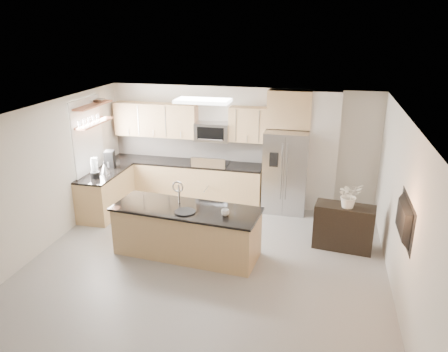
% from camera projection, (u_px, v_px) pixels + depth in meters
% --- Properties ---
extents(floor, '(6.50, 6.50, 0.00)m').
position_uv_depth(floor, '(202.00, 271.00, 7.27)').
color(floor, gray).
rests_on(floor, ground).
extents(ceiling, '(6.00, 6.50, 0.02)m').
position_uv_depth(ceiling, '(200.00, 117.00, 6.40)').
color(ceiling, silver).
rests_on(ceiling, wall_back).
extents(wall_back, '(6.00, 0.02, 2.60)m').
position_uv_depth(wall_back, '(241.00, 145.00, 9.82)').
color(wall_back, beige).
rests_on(wall_back, floor).
extents(wall_front, '(6.00, 0.02, 2.60)m').
position_uv_depth(wall_front, '(100.00, 336.00, 3.85)').
color(wall_front, beige).
rests_on(wall_front, floor).
extents(wall_left, '(0.02, 6.50, 2.60)m').
position_uv_depth(wall_left, '(33.00, 184.00, 7.48)').
color(wall_left, beige).
rests_on(wall_left, floor).
extents(wall_right, '(0.02, 6.50, 2.60)m').
position_uv_depth(wall_right, '(404.00, 217.00, 6.19)').
color(wall_right, beige).
rests_on(wall_right, floor).
extents(back_counter, '(3.55, 0.66, 1.44)m').
position_uv_depth(back_counter, '(186.00, 180.00, 10.07)').
color(back_counter, tan).
rests_on(back_counter, floor).
extents(left_counter, '(0.66, 1.50, 0.92)m').
position_uv_depth(left_counter, '(106.00, 192.00, 9.39)').
color(left_counter, tan).
rests_on(left_counter, floor).
extents(range, '(0.76, 0.64, 1.14)m').
position_uv_depth(range, '(212.00, 183.00, 9.92)').
color(range, black).
rests_on(range, floor).
extents(upper_cabinets, '(3.50, 0.33, 0.75)m').
position_uv_depth(upper_cabinets, '(183.00, 121.00, 9.77)').
color(upper_cabinets, tan).
rests_on(upper_cabinets, wall_back).
extents(microwave, '(0.76, 0.40, 0.40)m').
position_uv_depth(microwave, '(213.00, 132.00, 9.65)').
color(microwave, '#AAAAAC').
rests_on(microwave, upper_cabinets).
extents(refrigerator, '(0.92, 0.78, 1.78)m').
position_uv_depth(refrigerator, '(285.00, 171.00, 9.39)').
color(refrigerator, '#AAAAAC').
rests_on(refrigerator, floor).
extents(partition_column, '(0.60, 0.30, 2.60)m').
position_uv_depth(partition_column, '(323.00, 152.00, 9.29)').
color(partition_column, beige).
rests_on(partition_column, floor).
extents(window, '(0.04, 1.15, 1.65)m').
position_uv_depth(window, '(88.00, 138.00, 9.06)').
color(window, white).
rests_on(window, wall_left).
extents(shelf_lower, '(0.30, 1.20, 0.04)m').
position_uv_depth(shelf_lower, '(94.00, 123.00, 9.02)').
color(shelf_lower, '#9B5B3E').
rests_on(shelf_lower, wall_left).
extents(shelf_upper, '(0.30, 1.20, 0.04)m').
position_uv_depth(shelf_upper, '(92.00, 105.00, 8.90)').
color(shelf_upper, '#9B5B3E').
rests_on(shelf_upper, wall_left).
extents(ceiling_fixture, '(1.00, 0.50, 0.06)m').
position_uv_depth(ceiling_fixture, '(203.00, 101.00, 7.97)').
color(ceiling_fixture, white).
rests_on(ceiling_fixture, ceiling).
extents(island, '(2.63, 1.16, 1.31)m').
position_uv_depth(island, '(187.00, 231.00, 7.68)').
color(island, tan).
rests_on(island, floor).
extents(credenza, '(1.09, 0.56, 0.84)m').
position_uv_depth(credenza, '(344.00, 227.00, 7.89)').
color(credenza, black).
rests_on(credenza, floor).
extents(cup, '(0.17, 0.17, 0.11)m').
position_uv_depth(cup, '(225.00, 213.00, 7.22)').
color(cup, silver).
rests_on(cup, island).
extents(platter, '(0.45, 0.45, 0.02)m').
position_uv_depth(platter, '(185.00, 212.00, 7.36)').
color(platter, black).
rests_on(platter, island).
extents(blender, '(0.18, 0.18, 0.42)m').
position_uv_depth(blender, '(95.00, 169.00, 8.84)').
color(blender, black).
rests_on(blender, left_counter).
extents(kettle, '(0.20, 0.20, 0.25)m').
position_uv_depth(kettle, '(104.00, 168.00, 9.13)').
color(kettle, '#AAAAAC').
rests_on(kettle, left_counter).
extents(coffee_maker, '(0.25, 0.28, 0.37)m').
position_uv_depth(coffee_maker, '(110.00, 160.00, 9.48)').
color(coffee_maker, black).
rests_on(coffee_maker, left_counter).
extents(bowl, '(0.34, 0.34, 0.08)m').
position_uv_depth(bowl, '(99.00, 100.00, 9.14)').
color(bowl, '#AAAAAC').
rests_on(bowl, shelf_upper).
extents(flower_vase, '(0.78, 0.73, 0.69)m').
position_uv_depth(flower_vase, '(350.00, 189.00, 7.58)').
color(flower_vase, white).
rests_on(flower_vase, credenza).
extents(television, '(0.14, 1.08, 0.62)m').
position_uv_depth(television, '(400.00, 219.00, 6.01)').
color(television, black).
rests_on(television, wall_right).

